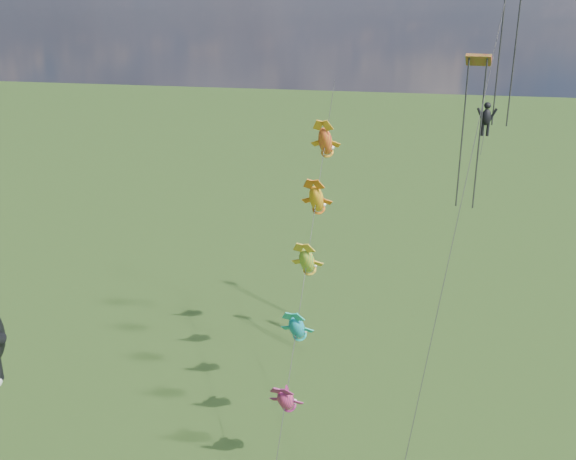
# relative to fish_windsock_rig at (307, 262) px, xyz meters

# --- Properties ---
(fish_windsock_rig) EXTENTS (0.82, 15.97, 18.13)m
(fish_windsock_rig) POSITION_rel_fish_windsock_rig_xyz_m (0.00, 0.00, 0.00)
(fish_windsock_rig) COLOR brown
(fish_windsock_rig) RESTS_ON ground
(parafoil_rig) EXTENTS (4.98, 17.12, 25.71)m
(parafoil_rig) POSITION_rel_fish_windsock_rig_xyz_m (7.91, 3.19, 7.79)
(parafoil_rig) COLOR brown
(parafoil_rig) RESTS_ON ground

